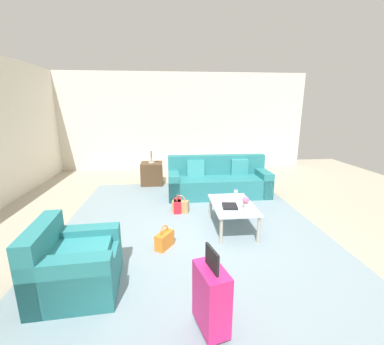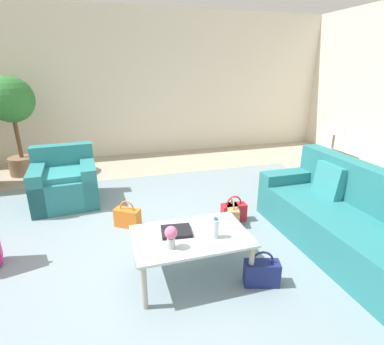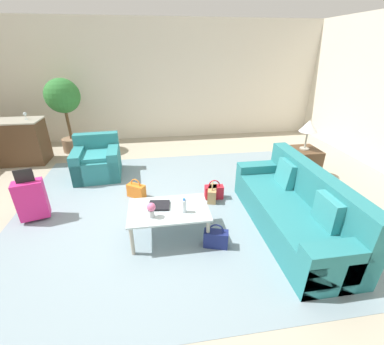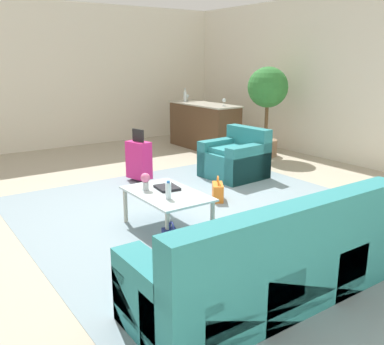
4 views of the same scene
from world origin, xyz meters
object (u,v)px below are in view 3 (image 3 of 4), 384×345
(coffee_table, at_px, (169,212))
(handbag_red, at_px, (214,192))
(bar_console, at_px, (1,142))
(handbag_tan, at_px, (212,193))
(handbag_navy, at_px, (216,238))
(coffee_table_book, at_px, (159,205))
(table_lamp, at_px, (309,127))
(handbag_orange, at_px, (136,190))
(wine_glass_left_of_centre, at_px, (25,114))
(flower_vase, at_px, (151,209))
(side_table, at_px, (302,163))
(potted_ficus, at_px, (64,103))
(couch, at_px, (296,210))
(suitcase_magenta, at_px, (31,199))
(water_bottle, at_px, (184,206))
(armchair, at_px, (98,162))

(coffee_table, bearing_deg, handbag_red, 46.65)
(bar_console, height_order, handbag_tan, bar_console)
(handbag_navy, bearing_deg, coffee_table_book, 151.65)
(handbag_tan, height_order, handbag_red, same)
(table_lamp, xyz_separation_m, handbag_navy, (-2.21, -1.80, -0.91))
(handbag_tan, height_order, handbag_orange, same)
(bar_console, bearing_deg, wine_glass_left_of_centre, 3.46)
(flower_vase, bearing_deg, handbag_red, 44.45)
(handbag_orange, bearing_deg, coffee_table_book, -70.19)
(coffee_table, distance_m, flower_vase, 0.32)
(side_table, height_order, potted_ficus, potted_ficus)
(couch, relative_size, flower_vase, 11.35)
(flower_vase, relative_size, wine_glass_left_of_centre, 1.33)
(side_table, xyz_separation_m, bar_console, (-6.30, 1.60, 0.22))
(potted_ficus, bearing_deg, suitcase_magenta, -86.19)
(coffee_table_book, xyz_separation_m, side_table, (2.92, 1.42, -0.17))
(water_bottle, height_order, table_lamp, table_lamp)
(handbag_orange, bearing_deg, handbag_red, -10.36)
(handbag_tan, height_order, potted_ficus, potted_ficus)
(handbag_orange, bearing_deg, coffee_table, -66.23)
(armchair, xyz_separation_m, water_bottle, (1.50, -2.26, 0.25))
(wine_glass_left_of_centre, bearing_deg, flower_vase, -51.16)
(table_lamp, bearing_deg, coffee_table_book, -154.07)
(handbag_orange, bearing_deg, handbag_navy, -52.86)
(armchair, height_order, coffee_table, armchair)
(couch, relative_size, handbag_tan, 6.50)
(flower_vase, bearing_deg, suitcase_magenta, 154.47)
(table_lamp, xyz_separation_m, suitcase_magenta, (-4.80, -0.80, -0.68))
(armchair, height_order, table_lamp, table_lamp)
(handbag_navy, bearing_deg, wine_glass_left_of_centre, 135.14)
(couch, xyz_separation_m, flower_vase, (-2.01, -0.05, 0.26))
(coffee_table, relative_size, handbag_orange, 2.99)
(flower_vase, relative_size, handbag_orange, 0.57)
(coffee_table, height_order, suitcase_magenta, suitcase_magenta)
(coffee_table, xyz_separation_m, water_bottle, (0.20, -0.10, 0.15))
(wine_glass_left_of_centre, bearing_deg, handbag_red, -31.18)
(water_bottle, relative_size, handbag_navy, 0.57)
(armchair, xyz_separation_m, potted_ficus, (-0.90, 1.54, 0.93))
(handbag_navy, bearing_deg, armchair, 127.52)
(coffee_table, xyz_separation_m, flower_vase, (-0.22, -0.15, 0.18))
(suitcase_magenta, height_order, handbag_red, suitcase_magenta)
(armchair, relative_size, side_table, 1.59)
(coffee_table, xyz_separation_m, handbag_red, (0.84, 0.89, -0.27))
(wine_glass_left_of_centre, bearing_deg, handbag_navy, -44.86)
(flower_vase, height_order, handbag_tan, flower_vase)
(coffee_table_book, height_order, handbag_orange, coffee_table_book)
(coffee_table, distance_m, wine_glass_left_of_centre, 4.31)
(side_table, relative_size, suitcase_magenta, 0.69)
(coffee_table_book, height_order, suitcase_magenta, suitcase_magenta)
(wine_glass_left_of_centre, bearing_deg, bar_console, -176.54)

